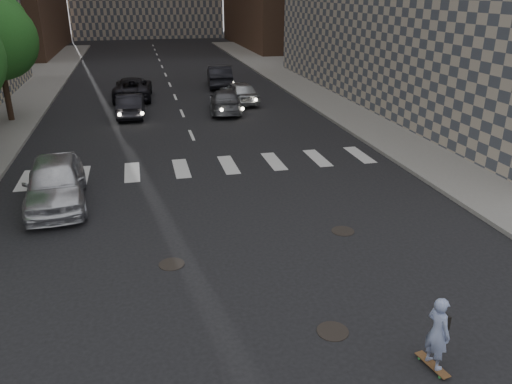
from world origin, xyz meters
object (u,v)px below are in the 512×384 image
traffic_car_c (133,88)px  traffic_car_d (239,92)px  skateboarder (438,332)px  silver_sedan (55,182)px  traffic_car_a (131,105)px  traffic_car_e (219,76)px  traffic_car_b (225,101)px

traffic_car_c → traffic_car_d: size_ratio=1.23×
skateboarder → silver_sedan: size_ratio=0.34×
traffic_car_a → traffic_car_e: (6.61, 8.29, 0.12)m
skateboarder → traffic_car_d: 25.02m
traffic_car_d → traffic_car_e: traffic_car_e is taller
traffic_car_a → traffic_car_c: 5.17m
silver_sedan → traffic_car_b: bearing=52.1°
traffic_car_b → traffic_car_d: 2.59m
traffic_car_d → traffic_car_b: bearing=52.9°
traffic_car_a → traffic_car_d: size_ratio=0.97×
traffic_car_a → traffic_car_d: bearing=-160.4°
traffic_car_c → traffic_car_e: (6.45, 3.13, 0.07)m
traffic_car_a → silver_sedan: bearing=81.3°
skateboarder → traffic_car_e: skateboarder is taller
skateboarder → traffic_car_d: size_ratio=0.38×
silver_sedan → traffic_car_a: size_ratio=1.16×
skateboarder → traffic_car_e: 31.21m
skateboarder → silver_sedan: silver_sedan is taller
traffic_car_c → traffic_car_d: (6.70, -3.07, -0.00)m
silver_sedan → traffic_car_b: size_ratio=1.04×
silver_sedan → traffic_car_a: silver_sedan is taller
traffic_car_e → traffic_car_c: bearing=31.5°
skateboarder → traffic_car_a: bearing=93.1°
silver_sedan → traffic_car_e: size_ratio=0.99×
traffic_car_a → skateboarder: bearing=106.6°
silver_sedan → skateboarder: bearing=-56.3°
skateboarder → silver_sedan: bearing=117.9°
traffic_car_a → traffic_car_b: size_ratio=0.90×
silver_sedan → traffic_car_c: 18.03m
skateboarder → traffic_car_b: bearing=79.5°
silver_sedan → traffic_car_b: 14.91m
skateboarder → traffic_car_c: (-5.50, 28.06, -0.12)m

